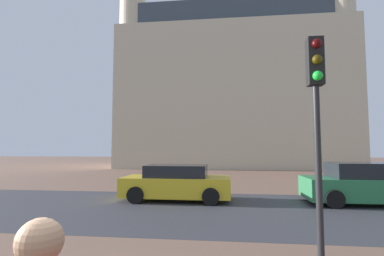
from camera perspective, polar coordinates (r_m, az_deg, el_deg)
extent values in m
plane|color=brown|center=(12.10, -1.93, -14.01)|extent=(120.00, 120.00, 0.00)
cube|color=#38383D|center=(10.28, -3.55, -15.75)|extent=(120.00, 6.78, 0.00)
cube|color=beige|center=(34.09, 8.06, 5.27)|extent=(24.94, 11.17, 15.30)
cube|color=#38424C|center=(36.60, 7.91, 19.08)|extent=(22.95, 10.28, 2.40)
cube|color=beige|center=(36.35, 10.10, 17.91)|extent=(5.54, 5.54, 31.41)
cylinder|color=beige|center=(32.15, -12.05, 9.81)|extent=(2.80, 2.80, 19.60)
cylinder|color=beige|center=(32.60, 28.12, 8.85)|extent=(2.80, 2.80, 18.29)
sphere|color=#9E7556|center=(1.63, -28.27, -19.44)|extent=(0.22, 0.22, 0.22)
cube|color=gold|center=(11.67, -3.10, -11.61)|extent=(4.29, 1.80, 0.76)
cube|color=black|center=(11.61, -3.09, -8.60)|extent=(2.40, 1.58, 0.47)
cylinder|color=black|center=(12.44, 4.20, -12.24)|extent=(0.64, 0.22, 0.64)
cylinder|color=black|center=(10.66, 3.78, -13.59)|extent=(0.64, 0.22, 0.64)
cylinder|color=black|center=(12.88, -8.77, -11.93)|extent=(0.64, 0.22, 0.64)
cylinder|color=black|center=(11.17, -11.29, -13.09)|extent=(0.64, 0.22, 0.64)
cube|color=#287042|center=(12.63, 31.52, -10.34)|extent=(4.39, 1.88, 0.80)
cube|color=black|center=(12.57, 31.40, -7.26)|extent=(2.46, 1.66, 0.56)
cylinder|color=black|center=(11.26, 26.77, -12.66)|extent=(0.64, 0.22, 0.64)
cylinder|color=black|center=(13.03, 23.87, -11.53)|extent=(0.64, 0.22, 0.64)
cylinder|color=black|center=(5.69, 24.08, -8.31)|extent=(0.12, 0.12, 3.24)
cube|color=black|center=(5.90, 23.47, 12.13)|extent=(0.28, 0.24, 0.90)
sphere|color=#390606|center=(5.88, 23.76, 15.28)|extent=(0.18, 0.18, 0.18)
sphere|color=#3C3306|center=(5.78, 23.85, 12.48)|extent=(0.18, 0.18, 0.18)
sphere|color=green|center=(5.71, 23.94, 9.59)|extent=(0.18, 0.18, 0.18)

